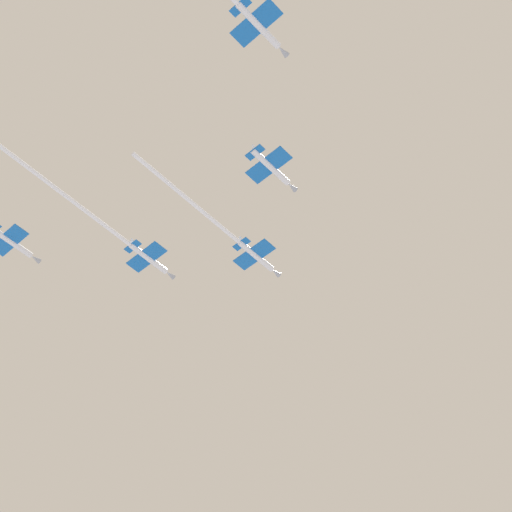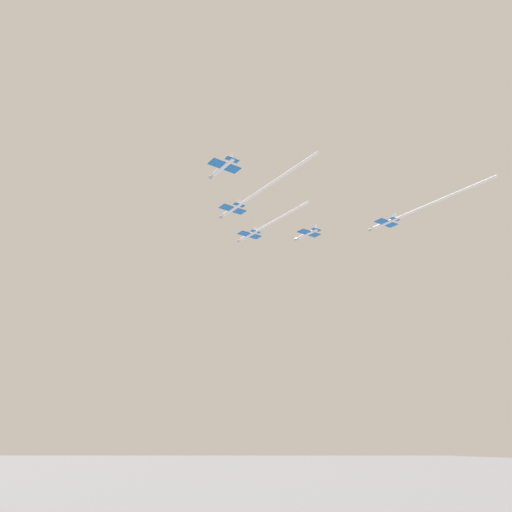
% 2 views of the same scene
% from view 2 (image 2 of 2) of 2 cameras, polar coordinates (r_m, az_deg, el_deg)
% --- Properties ---
extents(jet_lead, '(16.03, 42.30, 2.78)m').
position_cam_2_polar(jet_lead, '(177.54, 0.78, 3.53)').
color(jet_lead, white).
extents(jet_port_inner, '(18.59, 50.59, 2.78)m').
position_cam_2_polar(jet_port_inner, '(154.18, -0.45, 7.47)').
color(jet_port_inner, white).
extents(jet_starboard_inner, '(10.16, 13.36, 2.78)m').
position_cam_2_polar(jet_starboard_inner, '(183.85, 6.44, 2.78)').
color(jet_starboard_inner, white).
extents(jet_port_outer, '(10.16, 13.36, 2.78)m').
position_cam_2_polar(jet_port_outer, '(137.64, -4.13, 10.98)').
color(jet_port_outer, white).
extents(jet_starboard_outer, '(18.18, 49.27, 2.78)m').
position_cam_2_polar(jet_starboard_outer, '(175.21, 18.80, 5.21)').
color(jet_starboard_outer, white).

